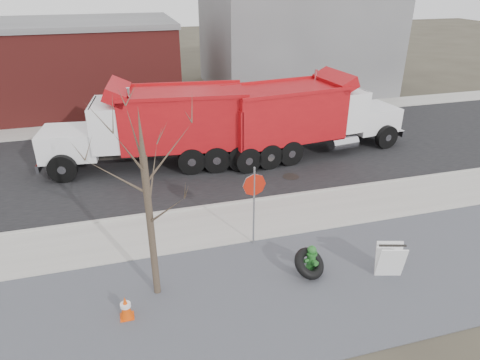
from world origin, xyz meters
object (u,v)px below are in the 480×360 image
object	(u,v)px
truck_tire	(309,263)
dump_truck_red_a	(307,115)
fire_hydrant	(311,260)
sandwich_board	(390,260)
stop_sign	(254,193)
dump_truck_red_b	(156,124)

from	to	relation	value
truck_tire	dump_truck_red_a	distance (m)	9.54
fire_hydrant	sandwich_board	distance (m)	2.19
truck_tire	stop_sign	world-z (taller)	stop_sign
truck_tire	stop_sign	bearing A→B (deg)	118.26
dump_truck_red_a	truck_tire	bearing A→B (deg)	-119.81
truck_tire	stop_sign	distance (m)	2.62
fire_hydrant	stop_sign	distance (m)	2.58
truck_tire	dump_truck_red_b	distance (m)	9.67
sandwich_board	dump_truck_red_a	distance (m)	9.54
sandwich_board	fire_hydrant	bearing A→B (deg)	175.13
stop_sign	sandwich_board	size ratio (longest dim) A/B	2.58
sandwich_board	dump_truck_red_a	size ratio (longest dim) A/B	0.11
sandwich_board	dump_truck_red_a	bearing A→B (deg)	96.91
truck_tire	dump_truck_red_a	xyz separation A→B (m)	(3.65, 8.69, 1.45)
dump_truck_red_a	dump_truck_red_b	world-z (taller)	dump_truck_red_b
stop_sign	truck_tire	bearing A→B (deg)	-43.10
fire_hydrant	truck_tire	world-z (taller)	fire_hydrant
stop_sign	sandwich_board	world-z (taller)	stop_sign
fire_hydrant	dump_truck_red_b	world-z (taller)	dump_truck_red_b
truck_tire	sandwich_board	size ratio (longest dim) A/B	1.20
sandwich_board	dump_truck_red_b	world-z (taller)	dump_truck_red_b
fire_hydrant	stop_sign	size ratio (longest dim) A/B	0.33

